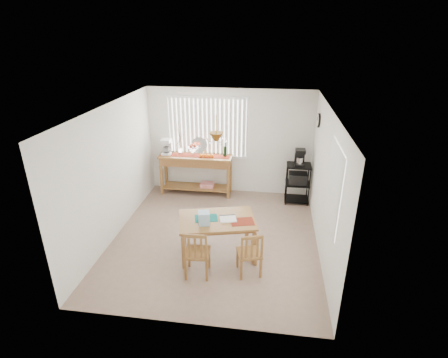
# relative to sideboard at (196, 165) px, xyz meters

# --- Properties ---
(ground) EXTENTS (4.00, 4.50, 0.01)m
(ground) POSITION_rel_sideboard_xyz_m (0.79, -1.98, -0.76)
(ground) COLOR gray
(room_shell) EXTENTS (4.20, 4.70, 2.70)m
(room_shell) POSITION_rel_sideboard_xyz_m (0.80, -1.96, 0.94)
(room_shell) COLOR white
(room_shell) RESTS_ON ground
(sideboard) EXTENTS (1.78, 0.50, 1.00)m
(sideboard) POSITION_rel_sideboard_xyz_m (0.00, 0.00, 0.00)
(sideboard) COLOR olive
(sideboard) RESTS_ON ground
(sideboard_items) EXTENTS (1.69, 0.43, 0.77)m
(sideboard_items) POSITION_rel_sideboard_xyz_m (-0.29, 0.02, 0.40)
(sideboard_items) COLOR maroon
(sideboard_items) RESTS_ON sideboard
(wire_cart) EXTENTS (0.56, 0.45, 0.95)m
(wire_cart) POSITION_rel_sideboard_xyz_m (2.47, -0.14, -0.18)
(wire_cart) COLOR black
(wire_cart) RESTS_ON ground
(cart_items) EXTENTS (0.22, 0.27, 0.39)m
(cart_items) POSITION_rel_sideboard_xyz_m (2.47, -0.13, 0.38)
(cart_items) COLOR black
(cart_items) RESTS_ON wire_cart
(dining_table) EXTENTS (1.52, 1.17, 0.72)m
(dining_table) POSITION_rel_sideboard_xyz_m (0.92, -2.48, -0.11)
(dining_table) COLOR olive
(dining_table) RESTS_ON ground
(table_items) EXTENTS (1.12, 0.51, 0.23)m
(table_items) POSITION_rel_sideboard_xyz_m (0.82, -2.63, 0.06)
(table_items) COLOR #147069
(table_items) RESTS_ON dining_table
(chair_left) EXTENTS (0.44, 0.44, 0.89)m
(chair_left) POSITION_rel_sideboard_xyz_m (0.68, -3.16, -0.32)
(chair_left) COLOR olive
(chair_left) RESTS_ON ground
(chair_right) EXTENTS (0.48, 0.48, 0.84)m
(chair_right) POSITION_rel_sideboard_xyz_m (1.55, -3.01, -0.34)
(chair_right) COLOR olive
(chair_right) RESTS_ON ground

